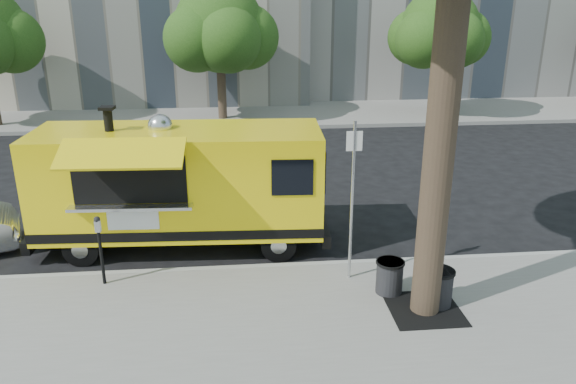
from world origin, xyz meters
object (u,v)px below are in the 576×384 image
object	(u,v)px
trash_bin_right	(390,276)
food_truck	(179,184)
sign_post	(352,193)
far_tree_c	(440,29)
parking_meter	(100,242)
trash_bin_left	(438,286)
far_tree_b	(219,27)

from	to	relation	value
trash_bin_right	food_truck	bearing A→B (deg)	145.59
sign_post	food_truck	distance (m)	3.87
food_truck	far_tree_c	bearing A→B (deg)	53.43
far_tree_c	parking_meter	world-z (taller)	far_tree_c
far_tree_c	trash_bin_left	bearing A→B (deg)	-108.87
parking_meter	sign_post	bearing A→B (deg)	-2.52
far_tree_b	trash_bin_left	distance (m)	16.18
food_truck	trash_bin_left	bearing A→B (deg)	-31.85
far_tree_c	parking_meter	distance (m)	17.82
far_tree_b	sign_post	world-z (taller)	far_tree_b
sign_post	food_truck	xyz separation A→B (m)	(-3.27, 2.03, -0.42)
far_tree_c	trash_bin_right	world-z (taller)	far_tree_c
far_tree_b	parking_meter	world-z (taller)	far_tree_b
trash_bin_left	trash_bin_right	size ratio (longest dim) A/B	1.07
far_tree_b	far_tree_c	xyz separation A→B (m)	(9.00, -0.30, -0.12)
far_tree_b	food_truck	world-z (taller)	far_tree_b
far_tree_c	food_truck	bearing A→B (deg)	-129.19
food_truck	trash_bin_right	size ratio (longest dim) A/B	10.23
far_tree_c	sign_post	world-z (taller)	far_tree_c
far_tree_c	food_truck	world-z (taller)	far_tree_c
parking_meter	food_truck	xyz separation A→B (m)	(1.28, 1.83, 0.45)
trash_bin_left	sign_post	bearing A→B (deg)	139.67
food_truck	trash_bin_left	world-z (taller)	food_truck
trash_bin_left	trash_bin_right	distance (m)	0.86
sign_post	far_tree_b	bearing A→B (deg)	100.15
sign_post	trash_bin_right	world-z (taller)	sign_post
far_tree_c	sign_post	xyz separation A→B (m)	(-6.45, -13.95, -1.87)
far_tree_b	sign_post	size ratio (longest dim) A/B	1.83
far_tree_b	food_truck	size ratio (longest dim) A/B	0.87
food_truck	trash_bin_right	xyz separation A→B (m)	(3.87, -2.65, -0.95)
far_tree_b	trash_bin_right	bearing A→B (deg)	-78.04
far_tree_c	trash_bin_right	bearing A→B (deg)	-111.88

